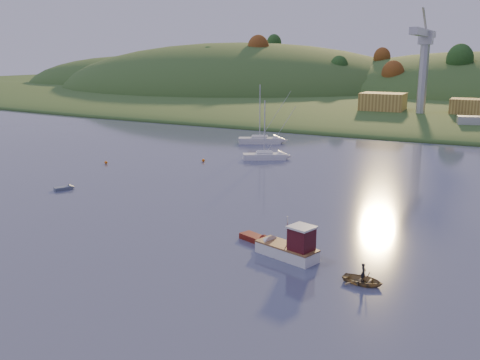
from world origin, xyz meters
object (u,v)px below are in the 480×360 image
at_px(sailboat_far, 260,140).
at_px(grey_dinghy, 67,188).
at_px(sailboat_near, 264,156).
at_px(canoe, 363,280).
at_px(red_tender, 261,240).
at_px(fishing_boat, 283,246).

height_order(sailboat_far, grey_dinghy, sailboat_far).
bearing_deg(sailboat_near, grey_dinghy, -146.50).
bearing_deg(sailboat_near, canoe, -87.45).
relative_size(red_tender, grey_dinghy, 1.42).
relative_size(fishing_boat, grey_dinghy, 2.48).
height_order(fishing_boat, canoe, fishing_boat).
xyz_separation_m(sailboat_far, grey_dinghy, (-6.85, -44.38, -0.54)).
bearing_deg(sailboat_near, sailboat_far, 87.06).
height_order(sailboat_near, grey_dinghy, sailboat_near).
bearing_deg(red_tender, fishing_boat, -12.20).
xyz_separation_m(sailboat_far, canoe, (34.94, -55.93, -0.41)).
height_order(sailboat_near, red_tender, sailboat_near).
height_order(fishing_boat, red_tender, fishing_boat).
relative_size(canoe, grey_dinghy, 1.12).
bearing_deg(sailboat_far, grey_dinghy, -124.77).
distance_m(canoe, grey_dinghy, 43.35).
relative_size(sailboat_near, red_tender, 2.46).
bearing_deg(sailboat_far, sailboat_near, -88.15).
bearing_deg(grey_dinghy, canoe, -75.82).
xyz_separation_m(fishing_boat, sailboat_near, (-19.61, 38.94, -0.27)).
height_order(canoe, red_tender, red_tender).
height_order(sailboat_far, red_tender, sailboat_far).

